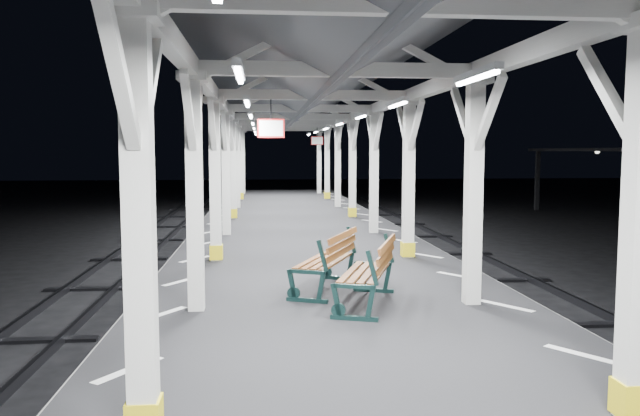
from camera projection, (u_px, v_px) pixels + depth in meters
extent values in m
plane|color=black|center=(323.00, 334.00, 11.09)|extent=(120.00, 120.00, 0.00)
cube|color=black|center=(323.00, 306.00, 11.05)|extent=(6.00, 50.00, 1.00)
cube|color=silver|center=(182.00, 281.00, 10.77)|extent=(1.00, 48.00, 0.01)
cube|color=silver|center=(458.00, 276.00, 11.23)|extent=(1.00, 48.00, 0.01)
cube|color=#2D2D33|center=(65.00, 336.00, 10.66)|extent=(0.08, 60.00, 0.16)
cube|color=black|center=(31.00, 340.00, 10.62)|extent=(2.20, 0.22, 0.06)
cube|color=#2D2D33|center=(562.00, 323.00, 11.51)|extent=(0.08, 60.00, 0.16)
cube|color=#2D2D33|center=(619.00, 321.00, 11.61)|extent=(0.08, 60.00, 0.16)
cube|color=black|center=(591.00, 325.00, 11.56)|extent=(2.20, 0.22, 0.06)
cube|color=silver|center=(139.00, 237.00, 4.72)|extent=(0.22, 0.22, 3.20)
cube|color=silver|center=(133.00, 12.00, 4.56)|extent=(0.40, 0.40, 0.12)
cube|color=silver|center=(149.00, 90.00, 5.16)|extent=(0.10, 0.99, 0.99)
cube|color=silver|center=(119.00, 74.00, 4.07)|extent=(0.10, 0.99, 0.99)
cube|color=silver|center=(195.00, 198.00, 8.68)|extent=(0.22, 0.22, 3.20)
cube|color=silver|center=(192.00, 77.00, 8.53)|extent=(0.40, 0.40, 0.12)
cube|color=silver|center=(197.00, 116.00, 9.12)|extent=(0.10, 0.99, 0.99)
cube|color=silver|center=(189.00, 112.00, 8.03)|extent=(0.10, 0.99, 0.99)
cube|color=silver|center=(215.00, 183.00, 12.65)|extent=(0.22, 0.22, 3.20)
cube|color=silver|center=(214.00, 100.00, 12.49)|extent=(0.40, 0.40, 0.12)
cube|color=gold|center=(216.00, 252.00, 12.78)|extent=(0.26, 0.26, 0.30)
cube|color=silver|center=(216.00, 127.00, 13.09)|extent=(0.10, 0.99, 0.99)
cube|color=silver|center=(212.00, 125.00, 12.00)|extent=(0.10, 0.99, 0.99)
cube|color=silver|center=(226.00, 175.00, 16.61)|extent=(0.22, 0.22, 3.20)
cube|color=silver|center=(225.00, 112.00, 16.46)|extent=(0.40, 0.40, 0.12)
cube|color=silver|center=(227.00, 132.00, 17.05)|extent=(0.10, 0.99, 0.99)
cube|color=silver|center=(224.00, 131.00, 15.96)|extent=(0.10, 0.99, 0.99)
cube|color=silver|center=(233.00, 170.00, 20.58)|extent=(0.22, 0.22, 3.20)
cube|color=silver|center=(232.00, 120.00, 20.42)|extent=(0.40, 0.40, 0.12)
cube|color=gold|center=(233.00, 213.00, 20.71)|extent=(0.26, 0.26, 0.30)
cube|color=silver|center=(233.00, 136.00, 21.02)|extent=(0.10, 0.99, 0.99)
cube|color=silver|center=(231.00, 135.00, 19.93)|extent=(0.10, 0.99, 0.99)
cube|color=silver|center=(237.00, 167.00, 24.54)|extent=(0.22, 0.22, 3.20)
cube|color=silver|center=(237.00, 125.00, 24.39)|extent=(0.40, 0.40, 0.12)
cube|color=silver|center=(237.00, 138.00, 24.98)|extent=(0.10, 0.99, 0.99)
cube|color=silver|center=(236.00, 138.00, 23.89)|extent=(0.10, 0.99, 0.99)
cube|color=silver|center=(240.00, 165.00, 28.51)|extent=(0.22, 0.22, 3.20)
cube|color=silver|center=(240.00, 128.00, 28.35)|extent=(0.40, 0.40, 0.12)
cube|color=gold|center=(241.00, 196.00, 28.64)|extent=(0.26, 0.26, 0.30)
cube|color=silver|center=(240.00, 140.00, 28.95)|extent=(0.10, 0.99, 0.99)
cube|color=silver|center=(240.00, 140.00, 27.86)|extent=(0.10, 0.99, 0.99)
cube|color=silver|center=(243.00, 163.00, 32.47)|extent=(0.22, 0.22, 3.20)
cube|color=silver|center=(242.00, 131.00, 32.32)|extent=(0.40, 0.40, 0.12)
cube|color=silver|center=(243.00, 141.00, 32.91)|extent=(0.10, 0.99, 0.99)
cube|color=silver|center=(242.00, 141.00, 31.82)|extent=(0.10, 0.99, 0.99)
cube|color=silver|center=(639.00, 230.00, 5.09)|extent=(0.22, 0.22, 3.20)
cube|color=gold|center=(631.00, 398.00, 5.22)|extent=(0.26, 0.26, 0.30)
cube|color=silver|center=(608.00, 94.00, 5.53)|extent=(0.10, 0.99, 0.99)
cube|color=silver|center=(473.00, 196.00, 9.06)|extent=(0.22, 0.22, 3.20)
cube|color=silver|center=(476.00, 80.00, 8.91)|extent=(0.40, 0.40, 0.12)
cube|color=silver|center=(463.00, 118.00, 9.50)|extent=(0.10, 0.99, 0.99)
cube|color=silver|center=(489.00, 114.00, 8.41)|extent=(0.10, 0.99, 0.99)
cube|color=silver|center=(409.00, 182.00, 13.03)|extent=(0.22, 0.22, 3.20)
cube|color=silver|center=(410.00, 102.00, 12.87)|extent=(0.40, 0.40, 0.12)
cube|color=gold|center=(408.00, 249.00, 13.16)|extent=(0.26, 0.26, 0.30)
cube|color=silver|center=(403.00, 128.00, 13.46)|extent=(0.10, 0.99, 0.99)
cube|color=silver|center=(416.00, 125.00, 12.37)|extent=(0.10, 0.99, 0.99)
cube|color=silver|center=(374.00, 175.00, 16.99)|extent=(0.22, 0.22, 3.20)
cube|color=silver|center=(374.00, 113.00, 16.84)|extent=(0.40, 0.40, 0.12)
cube|color=silver|center=(371.00, 133.00, 17.43)|extent=(0.10, 0.99, 0.99)
cube|color=silver|center=(378.00, 132.00, 16.34)|extent=(0.10, 0.99, 0.99)
cube|color=silver|center=(352.00, 170.00, 20.96)|extent=(0.22, 0.22, 3.20)
cube|color=silver|center=(353.00, 120.00, 20.80)|extent=(0.40, 0.40, 0.12)
cube|color=gold|center=(352.00, 212.00, 21.09)|extent=(0.26, 0.26, 0.30)
cube|color=silver|center=(350.00, 136.00, 21.40)|extent=(0.10, 0.99, 0.99)
cube|color=silver|center=(355.00, 135.00, 20.30)|extent=(0.10, 0.99, 0.99)
cube|color=silver|center=(338.00, 167.00, 24.92)|extent=(0.22, 0.22, 3.20)
cube|color=silver|center=(338.00, 125.00, 24.77)|extent=(0.40, 0.40, 0.12)
cube|color=silver|center=(336.00, 138.00, 25.36)|extent=(0.10, 0.99, 0.99)
cube|color=silver|center=(340.00, 138.00, 24.27)|extent=(0.10, 0.99, 0.99)
cube|color=silver|center=(327.00, 165.00, 28.89)|extent=(0.22, 0.22, 3.20)
cube|color=silver|center=(327.00, 129.00, 28.73)|extent=(0.40, 0.40, 0.12)
cube|color=gold|center=(327.00, 195.00, 29.02)|extent=(0.26, 0.26, 0.30)
cube|color=silver|center=(326.00, 140.00, 29.33)|extent=(0.10, 0.99, 0.99)
cube|color=silver|center=(328.00, 140.00, 28.24)|extent=(0.10, 0.99, 0.99)
cube|color=silver|center=(319.00, 163.00, 32.85)|extent=(0.22, 0.22, 3.20)
cube|color=silver|center=(319.00, 131.00, 32.70)|extent=(0.40, 0.40, 0.12)
cube|color=silver|center=(318.00, 141.00, 33.29)|extent=(0.10, 0.99, 0.99)
cube|color=silver|center=(320.00, 141.00, 32.20)|extent=(0.10, 0.99, 0.99)
cube|color=silver|center=(205.00, 83.00, 10.50)|extent=(0.18, 48.00, 0.24)
cube|color=silver|center=(437.00, 86.00, 10.88)|extent=(0.18, 48.00, 0.24)
cube|color=silver|center=(402.00, 2.00, 4.74)|extent=(4.20, 0.14, 0.20)
cube|color=silver|center=(337.00, 70.00, 8.71)|extent=(4.20, 0.14, 0.20)
cube|color=silver|center=(313.00, 95.00, 12.67)|extent=(4.20, 0.14, 0.20)
cube|color=silver|center=(301.00, 108.00, 16.64)|extent=(4.20, 0.14, 0.20)
cube|color=silver|center=(293.00, 116.00, 20.60)|extent=(4.20, 0.14, 0.20)
cube|color=silver|center=(288.00, 122.00, 24.57)|extent=(4.20, 0.14, 0.20)
cube|color=silver|center=(284.00, 126.00, 28.53)|extent=(4.20, 0.14, 0.20)
cube|color=silver|center=(281.00, 129.00, 32.50)|extent=(4.20, 0.14, 0.20)
cube|color=silver|center=(323.00, 30.00, 10.61)|extent=(0.16, 48.00, 0.20)
cube|color=#44474B|center=(247.00, 52.00, 10.52)|extent=(2.80, 49.00, 1.45)
cube|color=#44474B|center=(398.00, 54.00, 10.76)|extent=(2.80, 49.00, 1.45)
cube|color=silver|center=(239.00, 71.00, 6.63)|extent=(0.10, 1.35, 0.08)
cube|color=white|center=(239.00, 75.00, 6.63)|extent=(0.05, 1.25, 0.05)
cube|color=silver|center=(247.00, 101.00, 10.59)|extent=(0.10, 1.35, 0.08)
cube|color=white|center=(247.00, 104.00, 10.60)|extent=(0.05, 1.25, 0.05)
cube|color=silver|center=(251.00, 114.00, 14.56)|extent=(0.10, 1.35, 0.08)
cube|color=white|center=(251.00, 116.00, 14.56)|extent=(0.05, 1.25, 0.05)
cube|color=silver|center=(253.00, 122.00, 18.52)|extent=(0.10, 1.35, 0.08)
cube|color=white|center=(253.00, 124.00, 18.53)|extent=(0.05, 1.25, 0.05)
cube|color=silver|center=(254.00, 127.00, 22.49)|extent=(0.10, 1.35, 0.08)
cube|color=white|center=(254.00, 129.00, 22.49)|extent=(0.05, 1.25, 0.05)
cube|color=silver|center=(255.00, 131.00, 26.45)|extent=(0.10, 1.35, 0.08)
cube|color=white|center=(255.00, 132.00, 26.46)|extent=(0.05, 1.25, 0.05)
cube|color=silver|center=(256.00, 133.00, 30.42)|extent=(0.10, 1.35, 0.08)
cube|color=white|center=(256.00, 134.00, 30.42)|extent=(0.05, 1.25, 0.05)
cube|color=silver|center=(476.00, 73.00, 6.87)|extent=(0.10, 1.35, 0.08)
cube|color=white|center=(476.00, 78.00, 6.88)|extent=(0.05, 1.25, 0.05)
cube|color=silver|center=(397.00, 102.00, 10.84)|extent=(0.10, 1.35, 0.08)
cube|color=white|center=(397.00, 105.00, 10.84)|extent=(0.05, 1.25, 0.05)
cube|color=silver|center=(361.00, 115.00, 14.80)|extent=(0.10, 1.35, 0.08)
cube|color=white|center=(361.00, 117.00, 14.81)|extent=(0.05, 1.25, 0.05)
cube|color=silver|center=(339.00, 122.00, 18.77)|extent=(0.10, 1.35, 0.08)
cube|color=white|center=(339.00, 124.00, 18.77)|extent=(0.05, 1.25, 0.05)
cube|color=silver|center=(326.00, 127.00, 22.73)|extent=(0.10, 1.35, 0.08)
cube|color=white|center=(326.00, 129.00, 22.74)|extent=(0.05, 1.25, 0.05)
cube|color=silver|center=(316.00, 131.00, 26.70)|extent=(0.10, 1.35, 0.08)
cube|color=white|center=(316.00, 132.00, 26.70)|extent=(0.05, 1.25, 0.05)
cube|color=silver|center=(309.00, 133.00, 30.66)|extent=(0.10, 1.35, 0.08)
cube|color=white|center=(309.00, 134.00, 30.67)|extent=(0.05, 1.25, 0.05)
cylinder|color=black|center=(271.00, 109.00, 11.56)|extent=(0.02, 0.02, 0.36)
cube|color=red|center=(271.00, 128.00, 11.59)|extent=(0.50, 0.03, 0.35)
cube|color=white|center=(271.00, 128.00, 11.59)|extent=(0.44, 0.04, 0.29)
cylinder|color=black|center=(317.00, 132.00, 25.60)|extent=(0.02, 0.02, 0.36)
cube|color=red|center=(317.00, 141.00, 25.63)|extent=(0.50, 0.03, 0.35)
cube|color=white|center=(317.00, 141.00, 25.63)|extent=(0.44, 0.05, 0.29)
cube|color=black|center=(537.00, 180.00, 34.07)|extent=(0.20, 0.20, 3.30)
sphere|color=silver|center=(597.00, 151.00, 27.98)|extent=(0.20, 0.20, 0.20)
sphere|color=silver|center=(538.00, 151.00, 33.93)|extent=(0.20, 0.20, 0.20)
cube|color=#132E2D|center=(354.00, 318.00, 8.27)|extent=(0.63, 0.27, 0.06)
cube|color=#132E2D|center=(337.00, 301.00, 8.30)|extent=(0.17, 0.10, 0.50)
cube|color=#132E2D|center=(370.00, 303.00, 8.20)|extent=(0.16, 0.10, 0.50)
cube|color=#132E2D|center=(372.00, 268.00, 8.15)|extent=(0.18, 0.11, 0.47)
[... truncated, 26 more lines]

